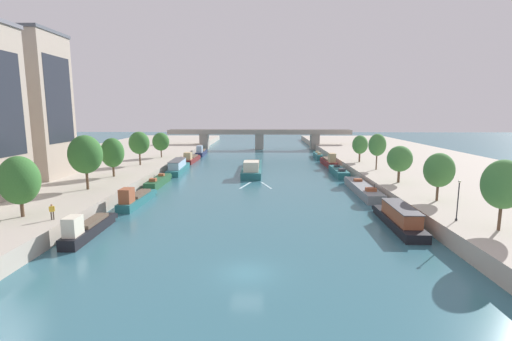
{
  "coord_description": "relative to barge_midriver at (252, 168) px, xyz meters",
  "views": [
    {
      "loc": [
        1.24,
        -27.47,
        12.68
      ],
      "look_at": [
        0.0,
        37.41,
        2.22
      ],
      "focal_mm": 25.82,
      "sensor_mm": 36.0,
      "label": 1
    }
  ],
  "objects": [
    {
      "name": "tree_left_by_lamp",
      "position": [
        -21.99,
        10.66,
        4.58
      ],
      "size": [
        3.94,
        3.94,
        5.89
      ],
      "color": "brown",
      "rests_on": "quay_left"
    },
    {
      "name": "quay_left",
      "position": [
        -35.6,
        6.39,
        -0.07
      ],
      "size": [
        36.0,
        170.0,
        1.81
      ],
      "primitive_type": "cube",
      "color": "#B7AD9E",
      "rests_on": "ground"
    },
    {
      "name": "moored_boat_left_far",
      "position": [
        -15.87,
        -13.73,
        -0.31
      ],
      "size": [
        1.96,
        11.24,
        2.38
      ],
      "color": "#235633",
      "rests_on": "ground"
    },
    {
      "name": "barge_midriver",
      "position": [
        0.0,
        0.0,
        0.0
      ],
      "size": [
        3.96,
        21.12,
        3.18
      ],
      "color": "#23666B",
      "rests_on": "ground"
    },
    {
      "name": "moored_boat_right_downstream",
      "position": [
        17.38,
        -36.44,
        0.06
      ],
      "size": [
        2.77,
        12.6,
        2.5
      ],
      "color": "black",
      "rests_on": "ground"
    },
    {
      "name": "moored_boat_left_near",
      "position": [
        -15.86,
        15.71,
        -0.12
      ],
      "size": [
        2.51,
        12.52,
        2.83
      ],
      "color": "maroon",
      "rests_on": "ground"
    },
    {
      "name": "tree_right_second",
      "position": [
        24.07,
        -42.99,
        5.15
      ],
      "size": [
        3.67,
        3.67,
        6.59
      ],
      "color": "brown",
      "rests_on": "quay_right"
    },
    {
      "name": "moored_boat_right_lone",
      "position": [
        17.49,
        -2.84,
        -0.28
      ],
      "size": [
        2.39,
        11.85,
        2.43
      ],
      "color": "#23666B",
      "rests_on": "ground"
    },
    {
      "name": "moored_boat_left_upstream",
      "position": [
        -15.7,
        30.08,
        -0.05
      ],
      "size": [
        2.26,
        11.78,
        3.1
      ],
      "color": "#1E284C",
      "rests_on": "ground"
    },
    {
      "name": "moored_boat_left_gap_after",
      "position": [
        -15.63,
        0.12,
        0.14
      ],
      "size": [
        3.19,
        14.77,
        2.69
      ],
      "color": "#23666B",
      "rests_on": "ground"
    },
    {
      "name": "person_on_quay",
      "position": [
        -19.06,
        -40.45,
        1.76
      ],
      "size": [
        0.49,
        0.32,
        1.62
      ],
      "color": "#473D33",
      "rests_on": "quay_left"
    },
    {
      "name": "tree_left_far",
      "position": [
        -22.78,
        -39.44,
        4.69
      ],
      "size": [
        3.98,
        3.98,
        6.37
      ],
      "color": "brown",
      "rests_on": "quay_left"
    },
    {
      "name": "building_left_far_end",
      "position": [
        -36.67,
        -15.92,
        12.62
      ],
      "size": [
        11.92,
        9.83,
        23.53
      ],
      "color": "#A89989",
      "rests_on": "quay_left"
    },
    {
      "name": "moored_boat_left_second",
      "position": [
        -15.1,
        -27.31,
        -0.11
      ],
      "size": [
        2.28,
        11.04,
        2.91
      ],
      "color": "#23666B",
      "rests_on": "ground"
    },
    {
      "name": "lamppost_right_bank",
      "position": [
        21.74,
        -39.99,
        3.12
      ],
      "size": [
        0.28,
        0.28,
        4.13
      ],
      "color": "black",
      "rests_on": "quay_right"
    },
    {
      "name": "tree_left_distant",
      "position": [
        -22.41,
        -25.8,
        5.77
      ],
      "size": [
        4.56,
        4.56,
        7.62
      ],
      "color": "brown",
      "rests_on": "quay_left"
    },
    {
      "name": "tree_right_end_of_row",
      "position": [
        23.22,
        3.54,
        4.58
      ],
      "size": [
        3.31,
        3.31,
        5.76
      ],
      "color": "brown",
      "rests_on": "quay_right"
    },
    {
      "name": "tree_right_nearest",
      "position": [
        23.22,
        -19.84,
        4.51
      ],
      "size": [
        3.77,
        3.77,
        5.67
      ],
      "color": "brown",
      "rests_on": "quay_right"
    },
    {
      "name": "tree_left_end_of_row",
      "position": [
        -22.9,
        -1.97,
        5.35
      ],
      "size": [
        4.1,
        4.1,
        6.8
      ],
      "color": "brown",
      "rests_on": "quay_left"
    },
    {
      "name": "tree_right_past_mid",
      "position": [
        23.62,
        -7.17,
        5.49
      ],
      "size": [
        3.22,
        3.22,
        6.74
      ],
      "color": "brown",
      "rests_on": "quay_right"
    },
    {
      "name": "moored_boat_right_midway",
      "position": [
        17.95,
        -19.23,
        -0.31
      ],
      "size": [
        2.82,
        16.28,
        2.38
      ],
      "color": "gray",
      "rests_on": "ground"
    },
    {
      "name": "quay_right",
      "position": [
        37.66,
        6.39,
        -0.07
      ],
      "size": [
        36.0,
        170.0,
        1.81
      ],
      "primitive_type": "cube",
      "color": "#B7AD9E",
      "rests_on": "ground"
    },
    {
      "name": "bridge_far",
      "position": [
        1.03,
        47.9,
        3.22
      ],
      "size": [
        61.27,
        4.4,
        6.59
      ],
      "color": "gray",
      "rests_on": "ground"
    },
    {
      "name": "tree_left_past_mid",
      "position": [
        -22.88,
        -15.49,
        4.86
      ],
      "size": [
        3.78,
        3.78,
        6.49
      ],
      "color": "brown",
      "rests_on": "quay_left"
    },
    {
      "name": "tree_right_third",
      "position": [
        23.67,
        -31.59,
        4.64
      ],
      "size": [
        3.57,
        3.57,
        5.9
      ],
      "color": "brown",
      "rests_on": "quay_right"
    },
    {
      "name": "moored_boat_right_far",
      "position": [
        17.7,
        9.66,
        0.04
      ],
      "size": [
        2.19,
        12.14,
        3.37
      ],
      "color": "maroon",
      "rests_on": "ground"
    },
    {
      "name": "moored_boat_left_lone",
      "position": [
        -15.65,
        -40.16,
        -0.11
      ],
      "size": [
        1.81,
        10.46,
        2.92
      ],
      "color": "black",
      "rests_on": "ground"
    },
    {
      "name": "moored_boat_right_gap_after",
      "position": [
        17.31,
        24.23,
        -0.28
      ],
      "size": [
        1.89,
        10.23,
        2.42
      ],
      "color": "#23666B",
      "rests_on": "ground"
    },
    {
      "name": "wake_behind_barge",
      "position": [
        1.04,
        -13.66,
        -0.96
      ],
      "size": [
        5.6,
        5.88,
        0.03
      ],
      "color": "#A5D1DB",
      "rests_on": "ground"
    },
    {
      "name": "ground_plane",
      "position": [
        1.03,
        -48.61,
        -0.98
      ],
      "size": [
        400.0,
        400.0,
        0.0
      ],
      "primitive_type": "plane",
      "color": "#336675"
    }
  ]
}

